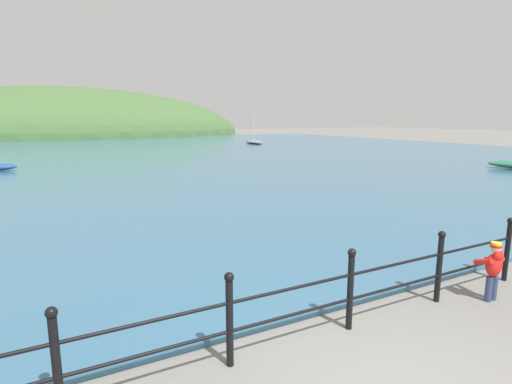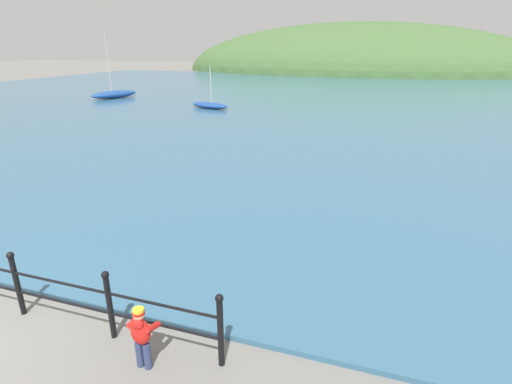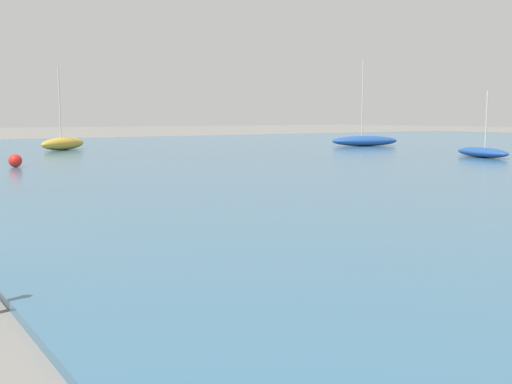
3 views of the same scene
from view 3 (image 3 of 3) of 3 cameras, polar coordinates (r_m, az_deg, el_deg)
name	(u,v)px [view 3 (image 3 of 3)]	position (r m, az deg, el deg)	size (l,w,h in m)	color
boat_far_right	(482,152)	(28.22, 20.76, 3.57)	(3.25, 1.75, 2.90)	#1E4793
boat_white_sailboat	(63,143)	(33.74, -17.90, 4.42)	(2.66, 3.21, 4.33)	gold
boat_twin_mast	(365,141)	(37.08, 10.32, 4.83)	(2.73, 4.33, 5.19)	#1E4793
mooring_buoy	(15,161)	(22.89, -21.95, 2.79)	(0.46, 0.46, 0.46)	red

